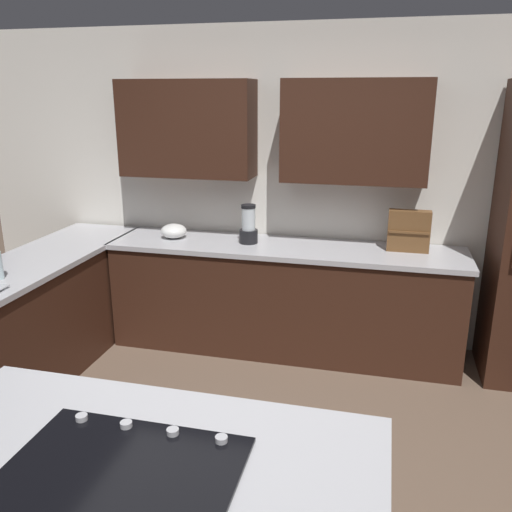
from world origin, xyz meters
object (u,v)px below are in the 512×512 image
(cooktop, at_px, (120,473))
(spice_rack, at_px, (409,231))
(blender, at_px, (248,227))
(mixing_bowl, at_px, (174,231))

(cooktop, relative_size, spice_rack, 2.38)
(blender, bearing_deg, spice_rack, -177.06)
(cooktop, relative_size, mixing_bowl, 3.52)
(spice_rack, bearing_deg, blender, 2.94)
(mixing_bowl, bearing_deg, spice_rack, -178.07)
(mixing_bowl, height_order, spice_rack, spice_rack)
(mixing_bowl, bearing_deg, blender, 180.00)
(cooktop, distance_m, blender, 2.79)
(mixing_bowl, bearing_deg, cooktop, 108.81)
(cooktop, xyz_separation_m, spice_rack, (-0.96, -2.84, 0.15))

